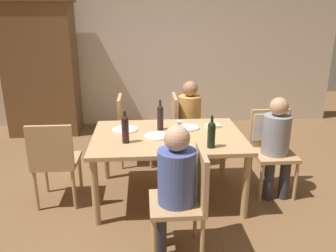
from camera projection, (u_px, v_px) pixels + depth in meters
name	position (u px, v px, depth m)	size (l,w,h in m)	color
ground_plane	(168.00, 196.00, 3.81)	(10.00, 10.00, 0.00)	brown
rear_room_partition	(156.00, 48.00, 5.99)	(6.40, 0.12, 2.70)	beige
armoire_cabinet	(41.00, 68.00, 5.51)	(1.18, 0.62, 2.18)	brown
dining_table	(168.00, 142.00, 3.61)	(1.58, 1.10, 0.72)	tan
chair_right_end	(271.00, 139.00, 3.83)	(0.44, 0.46, 0.92)	tan
chair_near	(187.00, 195.00, 2.77)	(0.44, 0.44, 0.92)	tan
chair_far_right	(183.00, 124.00, 4.54)	(0.44, 0.44, 0.92)	tan
chair_left_end	(54.00, 158.00, 3.48)	(0.44, 0.44, 0.92)	tan
chair_far_left	(129.00, 125.00, 4.49)	(0.44, 0.44, 0.92)	tan
person_woman_host	(277.00, 140.00, 3.67)	(0.29, 0.34, 1.11)	#33333D
person_man_bearded	(173.00, 182.00, 2.72)	(0.35, 0.31, 1.13)	#33333D
person_man_guest	(191.00, 116.00, 4.52)	(0.34, 0.30, 1.11)	#33333D
wine_bottle_tall_green	(125.00, 128.00, 3.33)	(0.07, 0.07, 0.32)	black
wine_bottle_dark_red	(211.00, 134.00, 3.22)	(0.08, 0.08, 0.31)	black
wine_bottle_short_olive	(160.00, 117.00, 3.70)	(0.07, 0.07, 0.34)	black
wine_glass_near_left	(180.00, 125.00, 3.57)	(0.07, 0.07, 0.15)	silver
wine_glass_centre	(185.00, 139.00, 3.16)	(0.07, 0.07, 0.15)	silver
wine_glass_near_right	(178.00, 130.00, 3.42)	(0.07, 0.07, 0.15)	silver
dinner_plate_host	(188.00, 127.00, 3.80)	(0.26, 0.26, 0.01)	silver
dinner_plate_guest_left	(157.00, 136.00, 3.54)	(0.27, 0.27, 0.01)	silver
dinner_plate_guest_right	(125.00, 129.00, 3.74)	(0.28, 0.28, 0.01)	white
folded_napkin	(213.00, 126.00, 3.83)	(0.16, 0.12, 0.03)	beige
handbag	(163.00, 154.00, 4.66)	(0.28, 0.12, 0.22)	brown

